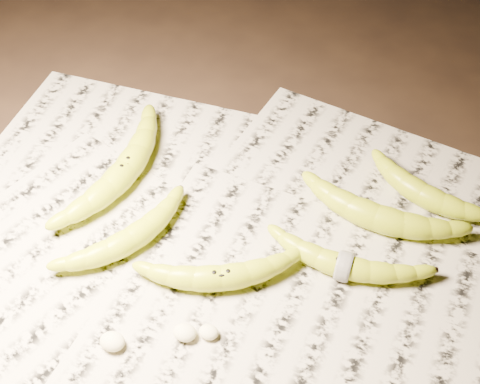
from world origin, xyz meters
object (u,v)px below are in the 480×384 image
(banana_left_b, at_px, (130,238))
(banana_upper_b, at_px, (423,192))
(banana_left_a, at_px, (125,169))
(banana_taped, at_px, (344,265))
(banana_center, at_px, (221,276))
(banana_upper_a, at_px, (377,216))

(banana_left_b, height_order, banana_upper_b, same)
(banana_left_a, height_order, banana_taped, banana_left_a)
(banana_left_b, distance_m, banana_taped, 0.29)
(banana_center, bearing_deg, banana_left_a, 121.38)
(banana_upper_b, bearing_deg, banana_center, -112.85)
(banana_left_a, bearing_deg, banana_upper_a, -78.52)
(banana_left_b, xyz_separation_m, banana_upper_b, (0.36, 0.21, -0.00))
(banana_taped, bearing_deg, banana_center, -154.20)
(banana_upper_b, bearing_deg, banana_left_a, -145.43)
(banana_left_a, height_order, banana_left_b, banana_left_a)
(banana_upper_a, height_order, banana_upper_b, banana_upper_a)
(banana_left_a, xyz_separation_m, banana_taped, (0.34, -0.07, -0.00))
(banana_taped, distance_m, banana_upper_b, 0.18)
(banana_upper_b, bearing_deg, banana_left_b, -128.31)
(banana_left_a, bearing_deg, banana_center, -116.97)
(banana_left_a, xyz_separation_m, banana_upper_a, (0.37, 0.03, -0.00))
(banana_upper_a, relative_size, banana_upper_b, 1.21)
(banana_left_a, bearing_deg, banana_left_b, -145.28)
(banana_left_a, height_order, banana_upper_b, banana_left_a)
(banana_center, relative_size, banana_upper_a, 0.93)
(banana_center, height_order, banana_upper_a, banana_upper_a)
(banana_taped, relative_size, banana_upper_a, 0.95)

